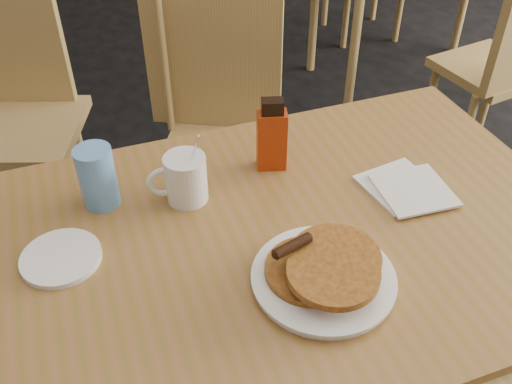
# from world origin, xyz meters

# --- Properties ---
(main_table) EXTENTS (1.35, 0.98, 0.75)m
(main_table) POSITION_xyz_m (0.07, -0.00, 0.71)
(main_table) COLOR brown
(main_table) RESTS_ON floor
(chair_main_far) EXTENTS (0.56, 0.58, 0.96)m
(chair_main_far) POSITION_xyz_m (0.09, 0.74, 0.58)
(chair_main_far) COLOR tan
(chair_main_far) RESTS_ON floor
(chair_neighbor_near) EXTENTS (0.47, 0.47, 0.85)m
(chair_neighbor_near) POSITION_xyz_m (1.32, 0.99, 0.50)
(chair_neighbor_near) COLOR tan
(chair_neighbor_near) RESTS_ON floor
(chair_wall_extra) EXTENTS (0.51, 0.52, 0.93)m
(chair_wall_extra) POSITION_xyz_m (-0.58, 1.11, 0.56)
(chair_wall_extra) COLOR tan
(chair_wall_extra) RESTS_ON floor
(pancake_plate) EXTENTS (0.27, 0.27, 0.08)m
(pancake_plate) POSITION_xyz_m (0.10, -0.15, 0.77)
(pancake_plate) COLOR white
(pancake_plate) RESTS_ON main_table
(coffee_mug) EXTENTS (0.13, 0.09, 0.17)m
(coffee_mug) POSITION_xyz_m (-0.11, 0.16, 0.81)
(coffee_mug) COLOR white
(coffee_mug) RESTS_ON main_table
(syrup_bottle) EXTENTS (0.07, 0.05, 0.18)m
(syrup_bottle) POSITION_xyz_m (0.10, 0.22, 0.83)
(syrup_bottle) COLOR maroon
(syrup_bottle) RESTS_ON main_table
(napkin_stack) EXTENTS (0.19, 0.20, 0.01)m
(napkin_stack) POSITION_xyz_m (0.37, 0.06, 0.76)
(napkin_stack) COLOR white
(napkin_stack) RESTS_ON main_table
(blue_tumbler) EXTENTS (0.10, 0.10, 0.14)m
(blue_tumbler) POSITION_xyz_m (-0.29, 0.19, 0.82)
(blue_tumbler) COLOR #5B96D6
(blue_tumbler) RESTS_ON main_table
(side_saucer) EXTENTS (0.20, 0.20, 0.01)m
(side_saucer) POSITION_xyz_m (-0.37, 0.03, 0.76)
(side_saucer) COLOR white
(side_saucer) RESTS_ON main_table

